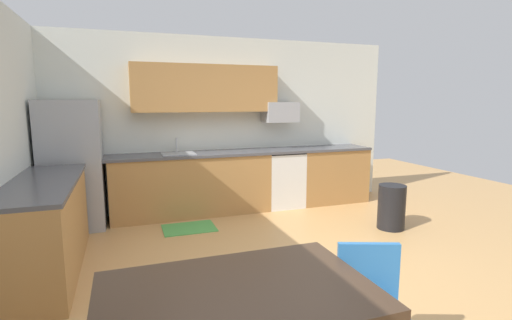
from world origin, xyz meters
The scene contains 17 objects.
ground_plane centered at (0.00, 0.00, 0.00)m, with size 12.00×12.00×0.00m, color tan.
wall_back centered at (0.00, 2.65, 1.35)m, with size 5.80×0.10×2.70m, color silver.
cabinet_run_back centered at (-0.57, 2.30, 0.45)m, with size 2.36×0.60×0.90m, color #AD7A42.
cabinet_run_back_right centered at (1.80, 2.30, 0.45)m, with size 1.19×0.60×0.90m, color #AD7A42.
cabinet_run_left centered at (-2.30, 0.80, 0.45)m, with size 0.60×2.00×0.90m, color #AD7A42.
countertop_back centered at (0.00, 2.30, 0.92)m, with size 4.80×0.64×0.04m, color #4C4C51.
countertop_left centered at (-2.30, 0.80, 0.92)m, with size 0.64×2.00×0.04m, color #4C4C51.
upper_cabinets_back centered at (-0.30, 2.43, 1.90)m, with size 2.20×0.34×0.70m, color #AD7A42.
refrigerator centered at (-2.18, 2.22, 0.86)m, with size 0.76×0.70×1.73m, color #9EA0A5.
oven_range centered at (0.91, 2.30, 0.46)m, with size 0.60×0.60×0.91m.
microwave centered at (0.91, 2.40, 1.53)m, with size 0.54×0.36×0.32m, color #9EA0A5.
sink_basin centered at (-0.76, 2.30, 0.88)m, with size 0.48×0.40×0.14m, color #A5A8AD.
sink_faucet centered at (-0.76, 2.48, 1.04)m, with size 0.02×0.02×0.24m, color #B2B5BA.
dining_table centered at (-1.01, -1.59, 0.70)m, with size 1.40×0.90×0.77m.
chair_near_table centered at (-0.16, -1.56, 0.50)m, with size 0.51×0.51×0.85m.
trash_bin centered at (1.85, 0.75, 0.30)m, with size 0.36×0.36×0.60m, color black.
floor_mat centered at (-0.74, 1.65, 0.01)m, with size 0.70×0.50×0.01m, color #4CA54C.
Camera 1 is at (-1.52, -3.33, 1.72)m, focal length 26.67 mm.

